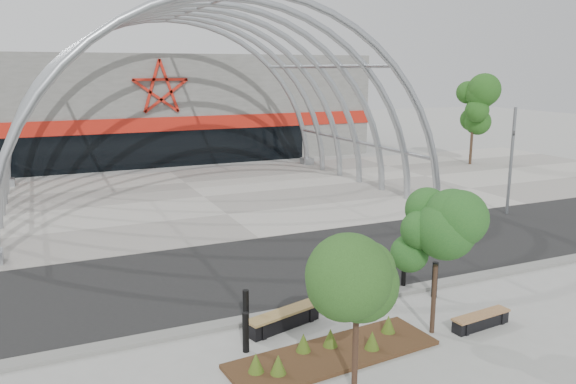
{
  "coord_description": "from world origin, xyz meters",
  "views": [
    {
      "loc": [
        -8.01,
        -14.01,
        6.93
      ],
      "look_at": [
        0.0,
        4.0,
        2.6
      ],
      "focal_mm": 35.0,
      "sensor_mm": 36.0,
      "label": 1
    }
  ],
  "objects_px": {
    "bench_1": "(481,321)",
    "bollard_2": "(391,291)",
    "signal_pole": "(511,159)",
    "street_tree_0": "(358,263)",
    "street_tree_1": "(437,237)",
    "bench_0": "(284,320)"
  },
  "relations": [
    {
      "from": "bench_1",
      "to": "bollard_2",
      "type": "distance_m",
      "value": 2.67
    },
    {
      "from": "bench_1",
      "to": "signal_pole",
      "type": "bearing_deg",
      "value": 42.28
    },
    {
      "from": "street_tree_0",
      "to": "street_tree_1",
      "type": "distance_m",
      "value": 3.66
    },
    {
      "from": "bench_0",
      "to": "bollard_2",
      "type": "xyz_separation_m",
      "value": [
        3.56,
        0.09,
        0.2
      ]
    },
    {
      "from": "signal_pole",
      "to": "bench_1",
      "type": "height_order",
      "value": "signal_pole"
    },
    {
      "from": "street_tree_1",
      "to": "bench_1",
      "type": "xyz_separation_m",
      "value": [
        1.41,
        -0.29,
        -2.49
      ]
    },
    {
      "from": "bollard_2",
      "to": "street_tree_0",
      "type": "bearing_deg",
      "value": -133.67
    },
    {
      "from": "bench_0",
      "to": "bollard_2",
      "type": "height_order",
      "value": "bollard_2"
    },
    {
      "from": "street_tree_0",
      "to": "bench_1",
      "type": "bearing_deg",
      "value": 14.68
    },
    {
      "from": "bench_0",
      "to": "bollard_2",
      "type": "bearing_deg",
      "value": 1.49
    },
    {
      "from": "street_tree_1",
      "to": "bollard_2",
      "type": "bearing_deg",
      "value": 89.16
    },
    {
      "from": "bench_1",
      "to": "bollard_2",
      "type": "bearing_deg",
      "value": 121.39
    },
    {
      "from": "bench_0",
      "to": "bench_1",
      "type": "distance_m",
      "value": 5.4
    },
    {
      "from": "bench_0",
      "to": "street_tree_0",
      "type": "bearing_deg",
      "value": -86.43
    },
    {
      "from": "signal_pole",
      "to": "bollard_2",
      "type": "height_order",
      "value": "signal_pole"
    },
    {
      "from": "signal_pole",
      "to": "street_tree_0",
      "type": "bearing_deg",
      "value": -144.99
    },
    {
      "from": "bench_0",
      "to": "signal_pole",
      "type": "bearing_deg",
      "value": 24.76
    },
    {
      "from": "street_tree_0",
      "to": "street_tree_1",
      "type": "relative_size",
      "value": 1.1
    },
    {
      "from": "bollard_2",
      "to": "street_tree_1",
      "type": "bearing_deg",
      "value": -90.84
    },
    {
      "from": "signal_pole",
      "to": "street_tree_0",
      "type": "relative_size",
      "value": 1.26
    },
    {
      "from": "signal_pole",
      "to": "bench_0",
      "type": "relative_size",
      "value": 2.23
    },
    {
      "from": "signal_pole",
      "to": "bollard_2",
      "type": "xyz_separation_m",
      "value": [
        -11.32,
        -6.77,
        -2.28
      ]
    }
  ]
}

